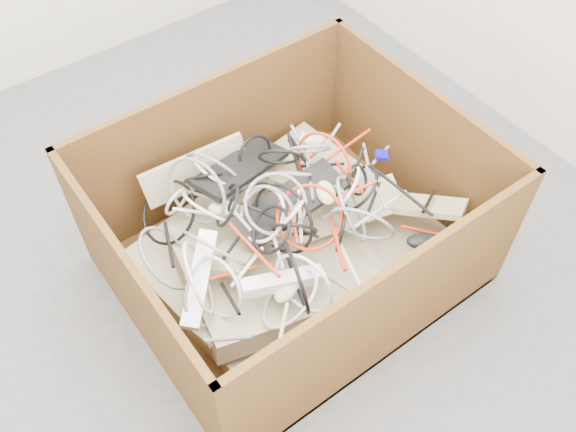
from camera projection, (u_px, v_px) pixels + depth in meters
ground at (228, 253)px, 2.49m from camera, size 3.00×3.00×0.00m
cardboard_box at (288, 247)px, 2.33m from camera, size 1.22×1.02×0.62m
keyboard_pile at (285, 216)px, 2.25m from camera, size 1.08×0.79×0.32m
mice_scatter at (295, 221)px, 2.15m from camera, size 0.82×0.69×0.18m
power_strip_left at (199, 279)px, 1.98m from camera, size 0.26×0.27×0.13m
power_strip_right at (282, 281)px, 2.01m from camera, size 0.29×0.13×0.09m
vga_plug at (382, 155)px, 2.34m from camera, size 0.06×0.06×0.03m
cable_tangle at (265, 218)px, 2.11m from camera, size 1.06×0.89×0.42m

